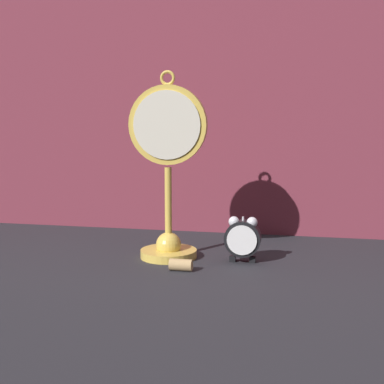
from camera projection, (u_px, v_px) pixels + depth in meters
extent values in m
plane|color=#232328|center=(183.00, 268.00, 1.01)|extent=(4.00, 4.00, 0.00)
cube|color=brown|center=(213.00, 69.00, 1.27)|extent=(1.70, 0.01, 0.79)
cylinder|color=gold|center=(169.00, 253.00, 1.08)|extent=(0.11, 0.11, 0.02)
sphere|color=gold|center=(169.00, 245.00, 1.08)|extent=(0.05, 0.05, 0.05)
cylinder|color=gold|center=(168.00, 209.00, 1.07)|extent=(0.01, 0.01, 0.17)
cylinder|color=gold|center=(168.00, 125.00, 1.05)|extent=(0.16, 0.02, 0.16)
cylinder|color=beige|center=(167.00, 125.00, 1.04)|extent=(0.13, 0.00, 0.13)
torus|color=gold|center=(168.00, 78.00, 1.03)|extent=(0.03, 0.01, 0.03)
cube|color=black|center=(233.00, 259.00, 1.05)|extent=(0.01, 0.01, 0.01)
cube|color=black|center=(252.00, 260.00, 1.04)|extent=(0.01, 0.01, 0.01)
cylinder|color=black|center=(243.00, 238.00, 1.04)|extent=(0.07, 0.03, 0.07)
cylinder|color=silver|center=(242.00, 240.00, 1.03)|extent=(0.06, 0.00, 0.06)
sphere|color=silver|center=(234.00, 222.00, 1.04)|extent=(0.02, 0.02, 0.02)
sphere|color=silver|center=(252.00, 222.00, 1.03)|extent=(0.02, 0.02, 0.02)
cylinder|color=silver|center=(243.00, 220.00, 1.04)|extent=(0.00, 0.00, 0.01)
cylinder|color=tan|center=(180.00, 265.00, 0.99)|extent=(0.04, 0.02, 0.02)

